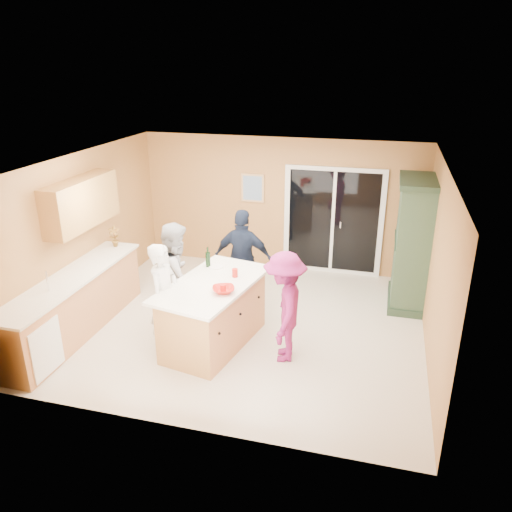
% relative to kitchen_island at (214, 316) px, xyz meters
% --- Properties ---
extents(floor, '(5.50, 5.50, 0.00)m').
position_rel_kitchen_island_xyz_m(floor, '(0.28, 0.67, -0.47)').
color(floor, beige).
rests_on(floor, ground).
extents(ceiling, '(5.50, 5.00, 0.10)m').
position_rel_kitchen_island_xyz_m(ceiling, '(0.28, 0.67, 2.13)').
color(ceiling, white).
rests_on(ceiling, wall_back).
extents(wall_back, '(5.50, 0.10, 2.60)m').
position_rel_kitchen_island_xyz_m(wall_back, '(0.28, 3.17, 0.83)').
color(wall_back, tan).
rests_on(wall_back, ground).
extents(wall_front, '(5.50, 0.10, 2.60)m').
position_rel_kitchen_island_xyz_m(wall_front, '(0.28, -1.83, 0.83)').
color(wall_front, tan).
rests_on(wall_front, ground).
extents(wall_left, '(0.10, 5.00, 2.60)m').
position_rel_kitchen_island_xyz_m(wall_left, '(-2.47, 0.67, 0.83)').
color(wall_left, tan).
rests_on(wall_left, ground).
extents(wall_right, '(0.10, 5.00, 2.60)m').
position_rel_kitchen_island_xyz_m(wall_right, '(3.03, 0.67, 0.83)').
color(wall_right, tan).
rests_on(wall_right, ground).
extents(left_cabinet_run, '(0.65, 3.05, 1.24)m').
position_rel_kitchen_island_xyz_m(left_cabinet_run, '(-2.16, -0.38, -0.00)').
color(left_cabinet_run, '#C57E4C').
rests_on(left_cabinet_run, floor).
extents(upper_cabinets, '(0.35, 1.60, 0.75)m').
position_rel_kitchen_island_xyz_m(upper_cabinets, '(-2.29, 0.47, 1.41)').
color(upper_cabinets, '#C57E4C').
rests_on(upper_cabinets, wall_left).
extents(sliding_door, '(1.90, 0.07, 2.10)m').
position_rel_kitchen_island_xyz_m(sliding_door, '(1.33, 3.14, 0.58)').
color(sliding_door, silver).
rests_on(sliding_door, floor).
extents(framed_picture, '(0.46, 0.04, 0.56)m').
position_rel_kitchen_island_xyz_m(framed_picture, '(-0.27, 3.15, 1.13)').
color(framed_picture, tan).
rests_on(framed_picture, wall_back).
extents(kitchen_island, '(1.38, 2.06, 1.00)m').
position_rel_kitchen_island_xyz_m(kitchen_island, '(0.00, 0.00, 0.00)').
color(kitchen_island, '#C57E4C').
rests_on(kitchen_island, floor).
extents(green_hutch, '(0.63, 1.20, 2.20)m').
position_rel_kitchen_island_xyz_m(green_hutch, '(2.77, 2.11, 0.60)').
color(green_hutch, '#233A29').
rests_on(green_hutch, floor).
extents(woman_white, '(0.42, 0.62, 1.63)m').
position_rel_kitchen_island_xyz_m(woman_white, '(-0.61, -0.30, 0.35)').
color(woman_white, silver).
rests_on(woman_white, floor).
extents(woman_grey, '(0.83, 0.96, 1.71)m').
position_rel_kitchen_island_xyz_m(woman_grey, '(-0.70, 0.36, 0.39)').
color(woman_grey, '#ACACAF').
rests_on(woman_grey, floor).
extents(woman_navy, '(1.00, 0.43, 1.70)m').
position_rel_kitchen_island_xyz_m(woman_navy, '(0.07, 1.30, 0.38)').
color(woman_navy, '#161C32').
rests_on(woman_navy, floor).
extents(woman_magenta, '(0.73, 1.10, 1.59)m').
position_rel_kitchen_island_xyz_m(woman_magenta, '(1.07, -0.09, 0.33)').
color(woman_magenta, '#8F1F5B').
rests_on(woman_magenta, floor).
extents(serving_bowl, '(0.39, 0.39, 0.07)m').
position_rel_kitchen_island_xyz_m(serving_bowl, '(0.25, -0.25, 0.57)').
color(serving_bowl, red).
rests_on(serving_bowl, kitchen_island).
extents(tulip_vase, '(0.22, 0.19, 0.36)m').
position_rel_kitchen_island_xyz_m(tulip_vase, '(-2.17, 1.10, 0.65)').
color(tulip_vase, red).
rests_on(tulip_vase, left_cabinet_run).
extents(tumbler_near, '(0.11, 0.11, 0.12)m').
position_rel_kitchen_island_xyz_m(tumbler_near, '(0.25, 0.28, 0.59)').
color(tumbler_near, red).
rests_on(tumbler_near, kitchen_island).
extents(tumbler_far, '(0.08, 0.08, 0.11)m').
position_rel_kitchen_island_xyz_m(tumbler_far, '(0.24, -0.26, 0.59)').
color(tumbler_far, red).
rests_on(tumbler_far, kitchen_island).
extents(wine_bottle, '(0.07, 0.07, 0.32)m').
position_rel_kitchen_island_xyz_m(wine_bottle, '(-0.26, 0.54, 0.65)').
color(wine_bottle, black).
rests_on(wine_bottle, kitchen_island).
extents(white_plate, '(0.24, 0.24, 0.02)m').
position_rel_kitchen_island_xyz_m(white_plate, '(-0.14, 0.55, 0.54)').
color(white_plate, white).
rests_on(white_plate, kitchen_island).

